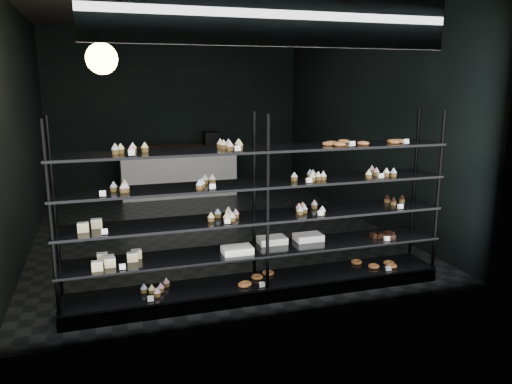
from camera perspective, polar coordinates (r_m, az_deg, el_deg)
room at (r=7.32m, az=-5.48°, el=7.71°), size 5.01×6.01×3.20m
display_shelf at (r=5.17m, az=0.32°, el=-5.26°), size 4.00×0.50×1.91m
signage at (r=4.51m, az=2.57°, el=19.43°), size 3.30×0.05×0.50m
pendant_lamp at (r=5.85m, az=-17.23°, el=14.37°), size 0.34×0.34×0.90m
service_counter at (r=9.89m, az=-8.78°, el=2.47°), size 2.29×0.65×1.23m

